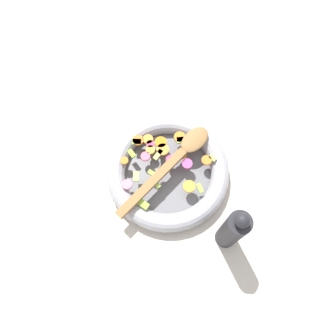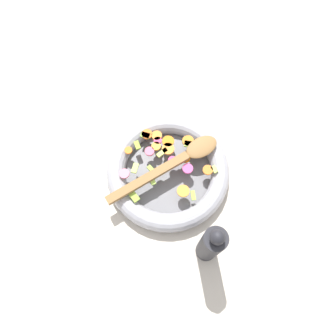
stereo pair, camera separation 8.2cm
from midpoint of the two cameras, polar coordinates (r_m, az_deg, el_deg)
name	(u,v)px [view 2 (the right image)]	position (r m, az deg, el deg)	size (l,w,h in m)	color
ground_plane	(168,174)	(0.91, 2.57, -1.45)	(4.00, 4.00, 0.00)	beige
skillet	(168,172)	(0.89, 2.63, -0.97)	(0.33, 0.33, 0.05)	slate
chopped_vegetables	(166,157)	(0.87, 2.30, 1.60)	(0.24, 0.25, 0.01)	orange
wooden_spoon	(175,162)	(0.86, 3.91, 0.65)	(0.31, 0.19, 0.01)	olive
pepper_mill	(211,245)	(0.77, 10.55, -13.44)	(0.05, 0.05, 0.23)	#232328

